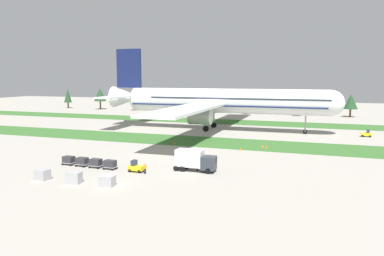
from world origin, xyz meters
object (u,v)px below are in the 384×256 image
cargo_dolly_lead (110,164)px  pushback_tractor (367,134)px  cargo_dolly_fourth (69,160)px  ground_crew_marshaller (145,168)px  uld_container_1 (42,175)px  cargo_dolly_third (82,161)px  catering_truck (195,160)px  uld_container_0 (74,178)px  airliner (218,101)px  cargo_dolly_second (96,162)px  taxiway_marker_0 (262,146)px  taxiway_marker_1 (266,147)px  taxiway_marker_2 (175,143)px  ground_crew_loader (197,166)px  uld_container_2 (107,181)px  taxiway_marker_3 (241,149)px  baggage_tug (136,167)px

cargo_dolly_lead → pushback_tractor: (44.87, 52.38, -0.10)m
cargo_dolly_fourth → ground_crew_marshaller: 15.70m
uld_container_1 → cargo_dolly_third: bearing=87.2°
cargo_dolly_fourth → uld_container_1: 9.79m
catering_truck → uld_container_0: bearing=-47.9°
airliner → pushback_tractor: size_ratio=32.62×
cargo_dolly_second → cargo_dolly_fourth: 5.80m
cargo_dolly_second → catering_truck: bearing=103.8°
cargo_dolly_lead → taxiway_marker_0: cargo_dolly_lead is taller
taxiway_marker_0 → taxiway_marker_1: bearing=-36.5°
cargo_dolly_third → taxiway_marker_0: cargo_dolly_third is taller
uld_container_1 → uld_container_0: bearing=-0.4°
cargo_dolly_third → taxiway_marker_2: size_ratio=4.24×
cargo_dolly_third → taxiway_marker_2: bearing=167.0°
catering_truck → ground_crew_loader: size_ratio=4.02×
cargo_dolly_third → taxiway_marker_1: (28.18, 27.78, -0.67)m
cargo_dolly_lead → ground_crew_loader: (14.48, 3.57, 0.03)m
cargo_dolly_third → cargo_dolly_second: bearing=90.0°
airliner → ground_crew_marshaller: bearing=2.1°
cargo_dolly_third → taxiway_marker_1: bearing=136.9°
cargo_dolly_third → uld_container_1: (-0.47, -9.37, -0.12)m
cargo_dolly_lead → taxiway_marker_0: bearing=145.7°
cargo_dolly_fourth → cargo_dolly_second: bearing=90.0°
ground_crew_marshaller → ground_crew_loader: size_ratio=1.00×
uld_container_0 → taxiway_marker_1: bearing=58.4°
cargo_dolly_third → taxiway_marker_2: (7.10, 25.87, -0.65)m
taxiway_marker_2 → pushback_tractor: bearing=31.1°
ground_crew_marshaller → uld_container_2: size_ratio=0.87×
airliner → taxiway_marker_0: airliner is taller
cargo_dolly_fourth → taxiway_marker_3: (26.27, 23.07, -0.58)m
ground_crew_loader → taxiway_marker_0: size_ratio=2.77×
taxiway_marker_3 → uld_container_2: bearing=-111.4°
pushback_tractor → uld_container_2: 73.03m
ground_crew_loader → taxiway_marker_2: (-13.18, 22.54, -0.68)m
cargo_dolly_lead → catering_truck: 14.52m
pushback_tractor → taxiway_marker_1: size_ratio=5.20×
baggage_tug → ground_crew_loader: bearing=114.1°
ground_crew_marshaller → uld_container_0: size_ratio=0.87×
taxiway_marker_1 → uld_container_1: bearing=-127.6°
cargo_dolly_lead → taxiway_marker_2: 26.15m
pushback_tractor → cargo_dolly_second: bearing=137.1°
ground_crew_marshaller → taxiway_marker_0: size_ratio=2.77×
airliner → taxiway_marker_2: bearing=-7.7°
cargo_dolly_third → taxiway_marker_3: 32.93m
cargo_dolly_lead → uld_container_1: 11.07m
uld_container_0 → baggage_tug: bearing=58.5°
cargo_dolly_second → ground_crew_loader: 17.72m
uld_container_1 → taxiway_marker_3: size_ratio=2.97×
airliner → cargo_dolly_third: 53.42m
cargo_dolly_second → taxiway_marker_3: bearing=141.1°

